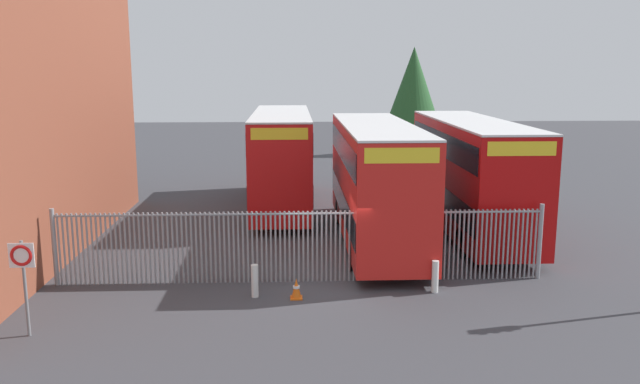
% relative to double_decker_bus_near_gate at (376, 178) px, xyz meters
% --- Properties ---
extents(ground_plane, '(100.00, 100.00, 0.00)m').
position_rel_double_decker_bus_near_gate_xyz_m(ground_plane, '(-2.08, 3.64, -2.42)').
color(ground_plane, '#3D3D42').
extents(palisade_fence, '(14.81, 0.14, 2.35)m').
position_rel_double_decker_bus_near_gate_xyz_m(palisade_fence, '(-2.83, -4.36, -1.24)').
color(palisade_fence, gray).
rests_on(palisade_fence, ground).
extents(double_decker_bus_near_gate, '(2.54, 10.81, 4.42)m').
position_rel_double_decker_bus_near_gate_xyz_m(double_decker_bus_near_gate, '(0.00, 0.00, 0.00)').
color(double_decker_bus_near_gate, red).
rests_on(double_decker_bus_near_gate, ground).
extents(double_decker_bus_behind_fence_left, '(2.54, 10.81, 4.42)m').
position_rel_double_decker_bus_near_gate_xyz_m(double_decker_bus_behind_fence_left, '(3.90, 1.37, 0.00)').
color(double_decker_bus_behind_fence_left, '#B70C0C').
rests_on(double_decker_bus_behind_fence_left, ground).
extents(double_decker_bus_behind_fence_right, '(2.54, 10.81, 4.42)m').
position_rel_double_decker_bus_near_gate_xyz_m(double_decker_bus_behind_fence_right, '(-3.54, 6.10, 0.00)').
color(double_decker_bus_behind_fence_right, red).
rests_on(double_decker_bus_behind_fence_right, ground).
extents(bollard_near_left, '(0.20, 0.20, 0.95)m').
position_rel_double_decker_bus_near_gate_xyz_m(bollard_near_left, '(-4.17, -5.65, -1.95)').
color(bollard_near_left, silver).
rests_on(bollard_near_left, ground).
extents(bollard_center_front, '(0.20, 0.20, 0.95)m').
position_rel_double_decker_bus_near_gate_xyz_m(bollard_center_front, '(1.03, -5.50, -1.95)').
color(bollard_center_front, silver).
rests_on(bollard_center_front, ground).
extents(traffic_cone_by_gate, '(0.34, 0.34, 0.59)m').
position_rel_double_decker_bus_near_gate_xyz_m(traffic_cone_by_gate, '(-2.99, -5.84, -2.13)').
color(traffic_cone_by_gate, orange).
rests_on(traffic_cone_by_gate, ground).
extents(speed_limit_sign_post, '(0.60, 0.14, 2.40)m').
position_rel_double_decker_bus_near_gate_xyz_m(speed_limit_sign_post, '(-9.52, -8.17, -0.65)').
color(speed_limit_sign_post, slate).
rests_on(speed_limit_sign_post, ground).
extents(tree_tall_back, '(4.08, 4.08, 7.90)m').
position_rel_double_decker_bus_near_gate_xyz_m(tree_tall_back, '(6.02, 25.12, 2.55)').
color(tree_tall_back, '#4C3823').
rests_on(tree_tall_back, ground).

